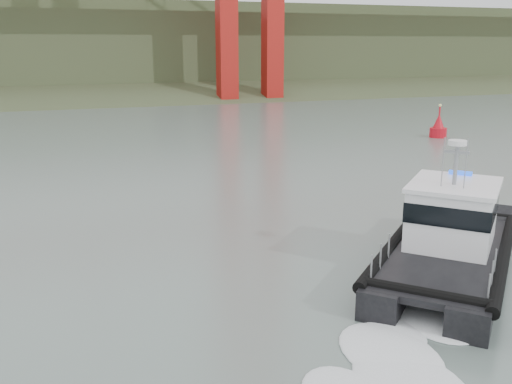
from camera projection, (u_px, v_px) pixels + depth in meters
ground at (345, 301)px, 21.25m from camera, size 400.00×400.00×0.00m
headlands at (92, 54)px, 133.98m from camera, size 500.00×105.36×27.12m
patrol_boat at (449, 238)px, 23.71m from camera, size 11.50×11.36×5.76m
nav_buoy at (438, 128)px, 58.54m from camera, size 1.73×1.73×3.61m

